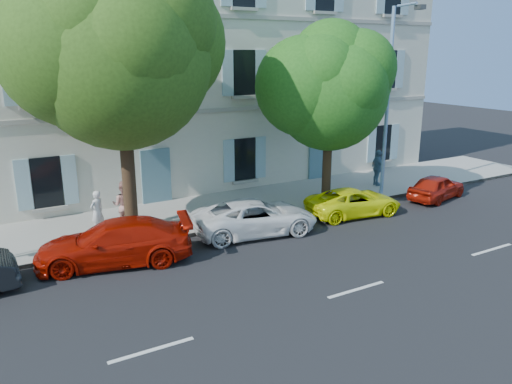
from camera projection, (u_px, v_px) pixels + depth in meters
ground at (281, 244)px, 17.49m from camera, size 90.00×90.00×0.00m
sidewalk at (224, 209)px, 21.19m from camera, size 36.00×4.50×0.15m
kerb at (249, 223)px, 19.37m from camera, size 36.00×0.16×0.16m
building at (170, 63)px, 24.38m from camera, size 28.00×7.00×12.00m
car_red_coupe at (114, 243)px, 15.74m from camera, size 5.16×3.09×1.40m
car_white_coupe at (255, 217)px, 18.37m from camera, size 4.90×2.81×1.29m
car_yellow_supercar at (354, 202)px, 20.52m from camera, size 4.19×2.31×1.11m
car_red_hatchback at (437, 187)px, 22.71m from camera, size 3.61×2.12×1.15m
tree_left at (120, 59)px, 16.66m from camera, size 6.14×6.14×9.52m
tree_right at (330, 93)px, 20.52m from camera, size 4.79×4.79×7.38m
street_lamp at (391, 91)px, 21.96m from camera, size 0.47×1.78×8.29m
pedestrian_a at (97, 212)px, 18.02m from camera, size 0.68×0.62×1.57m
pedestrian_b at (124, 205)px, 18.45m from camera, size 1.10×1.03×1.80m
pedestrian_c at (378, 168)px, 24.42m from camera, size 0.71×1.11×1.76m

